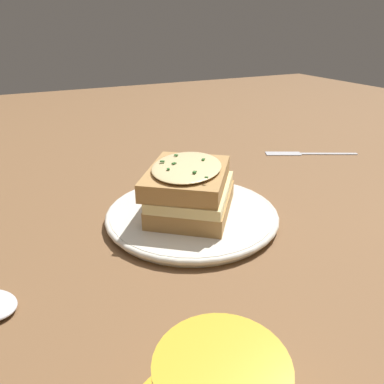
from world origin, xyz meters
name	(u,v)px	position (x,y,z in m)	size (l,w,h in m)	color
ground_plane	(198,230)	(0.00, 0.00, 0.00)	(2.40, 2.40, 0.00)	brown
dinner_plate	(192,215)	(-0.01, -0.03, 0.01)	(0.23, 0.23, 0.01)	silver
sandwich	(191,188)	(0.00, -0.03, 0.05)	(0.16, 0.17, 0.07)	#B2844C
fork	(300,153)	(-0.33, -0.18, 0.00)	(0.17, 0.10, 0.00)	silver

